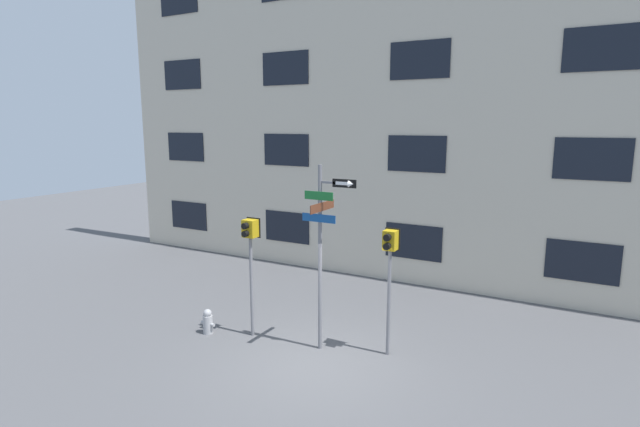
{
  "coord_description": "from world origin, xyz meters",
  "views": [
    {
      "loc": [
        4.93,
        -8.72,
        5.13
      ],
      "look_at": [
        -0.33,
        0.74,
        3.18
      ],
      "focal_mm": 28.0,
      "sensor_mm": 36.0,
      "label": 1
    }
  ],
  "objects_px": {
    "street_sign_pole": "(323,241)",
    "pedestrian_signal_left": "(250,244)",
    "pedestrian_signal_right": "(390,258)",
    "fire_hydrant": "(208,322)"
  },
  "relations": [
    {
      "from": "street_sign_pole",
      "to": "pedestrian_signal_left",
      "type": "xyz_separation_m",
      "value": [
        -1.87,
        -0.17,
        -0.25
      ]
    },
    {
      "from": "street_sign_pole",
      "to": "pedestrian_signal_right",
      "type": "bearing_deg",
      "value": 18.37
    },
    {
      "from": "street_sign_pole",
      "to": "pedestrian_signal_left",
      "type": "distance_m",
      "value": 1.89
    },
    {
      "from": "pedestrian_signal_left",
      "to": "fire_hydrant",
      "type": "relative_size",
      "value": 4.67
    },
    {
      "from": "pedestrian_signal_left",
      "to": "fire_hydrant",
      "type": "bearing_deg",
      "value": -156.85
    },
    {
      "from": "street_sign_pole",
      "to": "pedestrian_signal_right",
      "type": "height_order",
      "value": "street_sign_pole"
    },
    {
      "from": "street_sign_pole",
      "to": "fire_hydrant",
      "type": "height_order",
      "value": "street_sign_pole"
    },
    {
      "from": "pedestrian_signal_left",
      "to": "pedestrian_signal_right",
      "type": "relative_size",
      "value": 1.01
    },
    {
      "from": "pedestrian_signal_left",
      "to": "pedestrian_signal_right",
      "type": "xyz_separation_m",
      "value": [
        3.28,
        0.64,
        -0.06
      ]
    },
    {
      "from": "pedestrian_signal_left",
      "to": "fire_hydrant",
      "type": "xyz_separation_m",
      "value": [
        -1.03,
        -0.44,
        -2.01
      ]
    }
  ]
}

